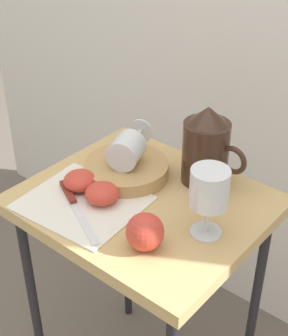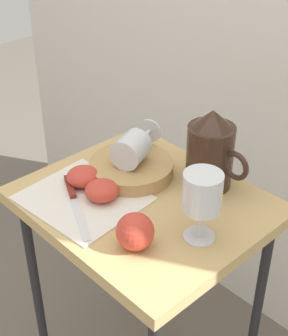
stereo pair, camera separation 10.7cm
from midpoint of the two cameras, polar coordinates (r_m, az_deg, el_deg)
table at (r=1.16m, az=2.65°, el=-6.56°), size 0.52×0.44×0.68m
linen_napkin at (r=1.12m, az=-4.17°, el=-3.52°), size 0.27×0.24×0.00m
basket_tray at (r=1.18m, az=1.13°, el=-0.13°), size 0.20×0.20×0.03m
pitcher at (r=1.14m, az=10.18°, el=1.32°), size 0.16×0.11×0.19m
wine_glass_upright at (r=0.96m, az=9.76°, el=-3.21°), size 0.08×0.08×0.15m
wine_glass_tipped_near at (r=1.16m, az=1.29°, el=2.14°), size 0.11×0.15×0.07m
apple_half_left at (r=1.15m, az=-4.25°, el=-1.03°), size 0.08×0.08×0.04m
apple_half_right at (r=1.10m, az=-2.00°, el=-2.64°), size 0.08×0.08×0.04m
apple_whole at (r=0.97m, az=2.17°, el=-7.30°), size 0.08×0.08×0.08m
knife at (r=1.11m, az=-5.26°, el=-3.37°), size 0.21×0.11×0.01m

